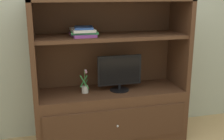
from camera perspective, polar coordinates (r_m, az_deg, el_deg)
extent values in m
cube|color=#ADB29E|center=(3.37, -1.70, 10.61)|extent=(6.00, 0.10, 2.80)
cube|color=#4C2D1C|center=(3.32, -0.21, -9.06)|extent=(1.69, 0.54, 0.61)
cube|color=#462A19|center=(3.08, 1.08, -11.18)|extent=(1.56, 0.02, 0.37)
sphere|color=silver|center=(3.07, 1.15, -11.29)|extent=(0.02, 0.02, 0.02)
cube|color=#4C2D1C|center=(2.99, -15.74, 4.02)|extent=(0.05, 0.54, 1.02)
cube|color=#4C2D1C|center=(3.36, 13.53, 5.42)|extent=(0.05, 0.54, 1.02)
cube|color=#4C2D1C|center=(3.32, -1.32, 5.73)|extent=(1.69, 0.02, 1.02)
cube|color=#4C2D1C|center=(3.06, -0.23, 6.78)|extent=(1.59, 0.49, 0.04)
cylinder|color=black|center=(3.20, 1.51, -3.99)|extent=(0.22, 0.22, 0.01)
cylinder|color=black|center=(3.19, 1.51, -3.43)|extent=(0.03, 0.03, 0.05)
cube|color=black|center=(3.13, 1.54, -0.04)|extent=(0.50, 0.02, 0.34)
cube|color=black|center=(3.12, 1.61, -0.11)|extent=(0.46, 0.00, 0.30)
cylinder|color=beige|center=(3.13, -5.50, -3.92)|extent=(0.07, 0.07, 0.08)
cylinder|color=#3D6B33|center=(3.08, -5.56, -1.57)|extent=(0.01, 0.01, 0.19)
cube|color=#2D7A38|center=(3.10, -5.20, -2.33)|extent=(0.01, 0.12, 0.08)
cube|color=#2D7A38|center=(3.11, -5.74, -2.28)|extent=(0.09, 0.05, 0.12)
cube|color=#2D7A38|center=(3.08, -5.60, -2.47)|extent=(0.09, 0.03, 0.16)
sphere|color=#DB9EC6|center=(3.08, -5.29, -0.43)|extent=(0.03, 0.03, 0.03)
sphere|color=#DB9EC6|center=(3.05, -5.37, -0.08)|extent=(0.03, 0.03, 0.03)
cube|color=purple|center=(2.98, -5.94, 7.11)|extent=(0.26, 0.33, 0.03)
cube|color=#338C4C|center=(2.99, -5.69, 7.64)|extent=(0.30, 0.28, 0.02)
cube|color=silver|center=(2.99, -6.03, 8.09)|extent=(0.24, 0.32, 0.03)
cube|color=#2D519E|center=(2.98, -5.73, 8.52)|extent=(0.22, 0.27, 0.02)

